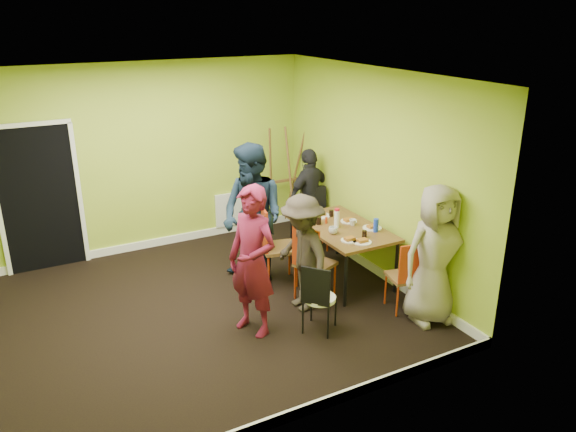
% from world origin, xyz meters
% --- Properties ---
extents(ground, '(5.00, 5.00, 0.00)m').
position_xyz_m(ground, '(0.00, 0.00, 0.00)').
color(ground, black).
rests_on(ground, ground).
extents(room_walls, '(5.04, 4.54, 2.82)m').
position_xyz_m(room_walls, '(-0.02, 0.04, 0.99)').
color(room_walls, '#99B32E').
rests_on(room_walls, ground).
extents(dining_table, '(0.90, 1.50, 0.75)m').
position_xyz_m(dining_table, '(1.99, -0.04, 0.70)').
color(dining_table, black).
rests_on(dining_table, ground).
extents(chair_left_far, '(0.54, 0.54, 1.09)m').
position_xyz_m(chair_left_far, '(1.09, 0.26, 0.61)').
color(chair_left_far, '#C13912').
rests_on(chair_left_far, ground).
extents(chair_left_near, '(0.55, 0.55, 1.02)m').
position_xyz_m(chair_left_near, '(1.30, -0.40, 0.57)').
color(chair_left_near, '#C13912').
rests_on(chair_left_near, ground).
extents(chair_back_end, '(0.49, 0.54, 0.93)m').
position_xyz_m(chair_back_end, '(2.25, 1.15, 0.66)').
color(chair_back_end, '#C13912').
rests_on(chair_back_end, ground).
extents(chair_front_end, '(0.45, 0.46, 0.93)m').
position_xyz_m(chair_front_end, '(2.18, -1.18, 0.52)').
color(chair_front_end, '#C13912').
rests_on(chair_front_end, ground).
extents(chair_bentwood, '(0.47, 0.47, 0.85)m').
position_xyz_m(chair_bentwood, '(0.99, -1.08, 0.47)').
color(chair_bentwood, black).
rests_on(chair_bentwood, ground).
extents(easel, '(0.70, 0.66, 1.75)m').
position_xyz_m(easel, '(2.20, 1.98, 0.87)').
color(easel, brown).
rests_on(easel, ground).
extents(plate_near_left, '(0.22, 0.22, 0.01)m').
position_xyz_m(plate_near_left, '(1.68, 0.42, 0.76)').
color(plate_near_left, white).
rests_on(plate_near_left, dining_table).
extents(plate_near_right, '(0.22, 0.22, 0.01)m').
position_xyz_m(plate_near_right, '(1.80, -0.48, 0.76)').
color(plate_near_right, white).
rests_on(plate_near_right, dining_table).
extents(plate_far_back, '(0.27, 0.27, 0.01)m').
position_xyz_m(plate_far_back, '(1.95, 0.45, 0.76)').
color(plate_far_back, white).
rests_on(plate_far_back, dining_table).
extents(plate_far_front, '(0.23, 0.23, 0.01)m').
position_xyz_m(plate_far_front, '(1.91, -0.61, 0.76)').
color(plate_far_front, white).
rests_on(plate_far_front, dining_table).
extents(plate_wall_back, '(0.22, 0.22, 0.01)m').
position_xyz_m(plate_wall_back, '(2.17, 0.08, 0.76)').
color(plate_wall_back, white).
rests_on(plate_wall_back, dining_table).
extents(plate_wall_front, '(0.25, 0.25, 0.01)m').
position_xyz_m(plate_wall_front, '(2.31, -0.27, 0.76)').
color(plate_wall_front, white).
rests_on(plate_wall_front, dining_table).
extents(thermos, '(0.07, 0.07, 0.24)m').
position_xyz_m(thermos, '(1.91, -0.02, 0.87)').
color(thermos, white).
rests_on(thermos, dining_table).
extents(blue_bottle, '(0.07, 0.07, 0.18)m').
position_xyz_m(blue_bottle, '(2.27, -0.39, 0.84)').
color(blue_bottle, '#1A3BC4').
rests_on(blue_bottle, dining_table).
extents(orange_bottle, '(0.03, 0.03, 0.09)m').
position_xyz_m(orange_bottle, '(1.87, 0.18, 0.79)').
color(orange_bottle, '#C13912').
rests_on(orange_bottle, dining_table).
extents(glass_mid, '(0.07, 0.07, 0.10)m').
position_xyz_m(glass_mid, '(1.76, 0.19, 0.80)').
color(glass_mid, black).
rests_on(glass_mid, dining_table).
extents(glass_back, '(0.06, 0.06, 0.09)m').
position_xyz_m(glass_back, '(2.07, 0.37, 0.80)').
color(glass_back, black).
rests_on(glass_back, dining_table).
extents(glass_front, '(0.06, 0.06, 0.09)m').
position_xyz_m(glass_front, '(2.03, -0.48, 0.80)').
color(glass_front, black).
rests_on(glass_front, dining_table).
extents(cup_a, '(0.12, 0.12, 0.09)m').
position_xyz_m(cup_a, '(1.75, -0.19, 0.80)').
color(cup_a, white).
rests_on(cup_a, dining_table).
extents(cup_b, '(0.09, 0.09, 0.09)m').
position_xyz_m(cup_b, '(2.14, -0.06, 0.79)').
color(cup_b, white).
rests_on(cup_b, dining_table).
extents(person_standing, '(0.64, 0.75, 1.73)m').
position_xyz_m(person_standing, '(0.37, -0.70, 0.87)').
color(person_standing, maroon).
rests_on(person_standing, ground).
extents(person_left_far, '(1.00, 1.12, 1.90)m').
position_xyz_m(person_left_far, '(0.88, 0.40, 0.95)').
color(person_left_far, black).
rests_on(person_left_far, ground).
extents(person_left_near, '(0.56, 0.95, 1.46)m').
position_xyz_m(person_left_near, '(1.12, -0.49, 0.73)').
color(person_left_near, '#2E271F').
rests_on(person_left_near, ground).
extents(person_back_end, '(0.95, 0.58, 1.51)m').
position_xyz_m(person_back_end, '(2.25, 1.27, 0.75)').
color(person_back_end, black).
rests_on(person_back_end, ground).
extents(person_front_end, '(0.89, 0.65, 1.67)m').
position_xyz_m(person_front_end, '(2.32, -1.46, 0.84)').
color(person_front_end, gray).
rests_on(person_front_end, ground).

